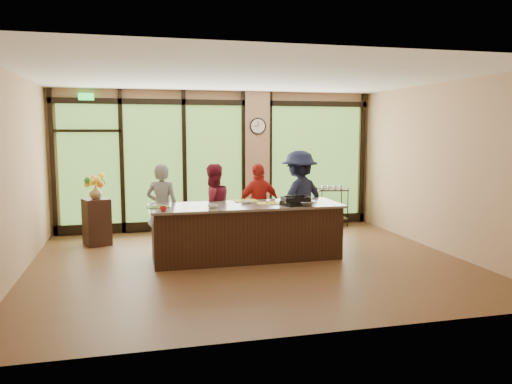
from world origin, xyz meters
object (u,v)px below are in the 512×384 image
island_base (246,232)px  bar_cart (332,201)px  cook_right (299,198)px  flower_stand (97,222)px  cook_left (162,208)px  roasting_pan (296,203)px

island_base → bar_cart: bar_cart is taller
cook_right → flower_stand: 3.85m
flower_stand → bar_cart: (5.05, 0.73, 0.12)m
flower_stand → cook_right: bearing=-34.3°
cook_left → cook_right: (2.54, -0.01, 0.10)m
cook_left → roasting_pan: 2.36m
roasting_pan → cook_left: bearing=139.6°
cook_right → bar_cart: cook_right is taller
island_base → flower_stand: size_ratio=3.52×
cook_right → bar_cart: (1.34, 1.63, -0.33)m
cook_right → roasting_pan: bearing=42.9°
cook_left → roasting_pan: (2.13, -1.02, 0.16)m
island_base → flower_stand: (-2.52, 1.63, 0.00)m
flower_stand → roasting_pan: bearing=-50.8°
island_base → bar_cart: 3.46m
cook_left → bar_cart: size_ratio=1.70×
roasting_pan → bar_cart: size_ratio=0.46×
bar_cart → cook_left: bearing=-146.8°
flower_stand → island_base: bearing=-53.5°
cook_right → roasting_pan: size_ratio=4.18×
island_base → cook_left: cook_left is taller
roasting_pan → cook_right: bearing=52.9°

